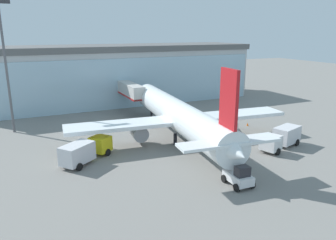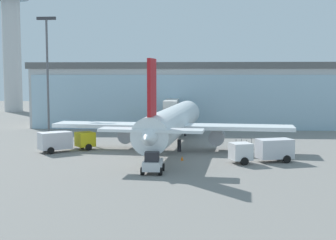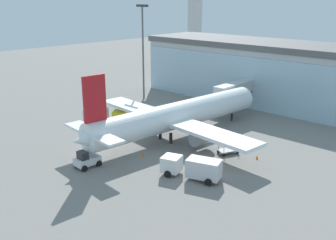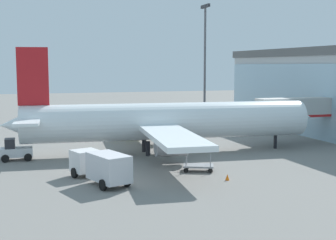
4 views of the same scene
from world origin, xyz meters
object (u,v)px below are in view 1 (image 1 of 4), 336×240
jet_bridge (127,89)px  airplane (178,115)px  apron_light_mast (5,57)px  pushback_tug (239,177)px  fuel_truck (282,137)px  catering_truck (85,150)px  safety_cone_wingtip (248,124)px  baggage_cart (232,127)px  safety_cone_nose (220,155)px

jet_bridge → airplane: size_ratio=0.41×
apron_light_mast → pushback_tug: bearing=-54.2°
apron_light_mast → fuel_truck: (33.21, -22.43, -10.09)m
apron_light_mast → fuel_truck: 41.33m
catering_truck → pushback_tug: size_ratio=2.20×
jet_bridge → pushback_tug: 36.06m
safety_cone_wingtip → airplane: bearing=-173.0°
airplane → fuel_truck: size_ratio=4.69×
catering_truck → baggage_cart: size_ratio=2.21×
jet_bridge → pushback_tug: bearing=-179.8°
baggage_cart → safety_cone_nose: baggage_cart is taller
airplane → fuel_truck: airplane is taller
baggage_cart → safety_cone_nose: size_ratio=5.82×
safety_cone_nose → catering_truck: bearing=161.6°
airplane → safety_cone_wingtip: 14.13m
pushback_tug → fuel_truck: bearing=-59.0°
jet_bridge → safety_cone_wingtip: bearing=-141.4°
jet_bridge → apron_light_mast: (-20.36, -6.40, 7.15)m
airplane → baggage_cart: bearing=-82.6°
catering_truck → fuel_truck: size_ratio=0.93×
jet_bridge → catering_truck: bearing=150.9°
safety_cone_nose → baggage_cart: bearing=49.0°
airplane → catering_truck: bearing=107.5°
safety_cone_wingtip → catering_truck: bearing=-169.9°
pushback_tug → safety_cone_nose: 7.89m
catering_truck → fuel_truck: bearing=-51.2°
airplane → catering_truck: 14.44m
airplane → pushback_tug: bearing=-178.4°
airplane → safety_cone_nose: size_ratio=65.00×
jet_bridge → safety_cone_nose: bearing=-174.3°
catering_truck → baggage_cart: (23.56, 3.77, -0.97)m
safety_cone_nose → jet_bridge: bearing=96.9°
airplane → safety_cone_wingtip: (13.63, 1.66, -3.31)m
apron_light_mast → airplane: bearing=-31.7°
safety_cone_nose → safety_cone_wingtip: (11.82, 10.16, 0.00)m
pushback_tug → safety_cone_wingtip: bearing=-38.8°
fuel_truck → safety_cone_wingtip: bearing=-122.3°
fuel_truck → safety_cone_wingtip: (2.42, 10.53, -1.19)m
apron_light_mast → baggage_cart: apron_light_mast is taller
apron_light_mast → baggage_cart: 35.97m
jet_bridge → airplane: (1.63, -19.96, -0.82)m
safety_cone_wingtip → fuel_truck: bearing=-102.9°
fuel_truck → pushback_tug: fuel_truck is taller
baggage_cart → safety_cone_wingtip: baggage_cart is taller
airplane → jet_bridge: bearing=9.0°
jet_bridge → apron_light_mast: size_ratio=0.74×
apron_light_mast → baggage_cart: size_ratio=6.12×
catering_truck → safety_cone_wingtip: (27.55, 4.92, -1.19)m
fuel_truck → pushback_tug: bearing=11.1°
baggage_cart → safety_cone_wingtip: bearing=128.6°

